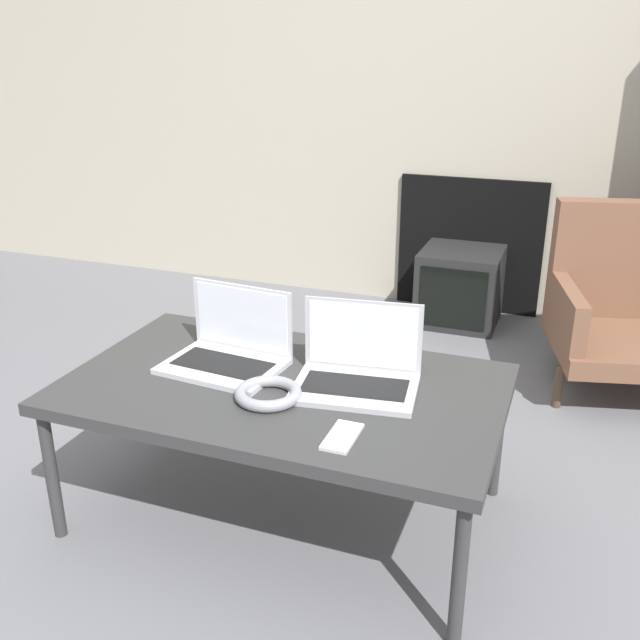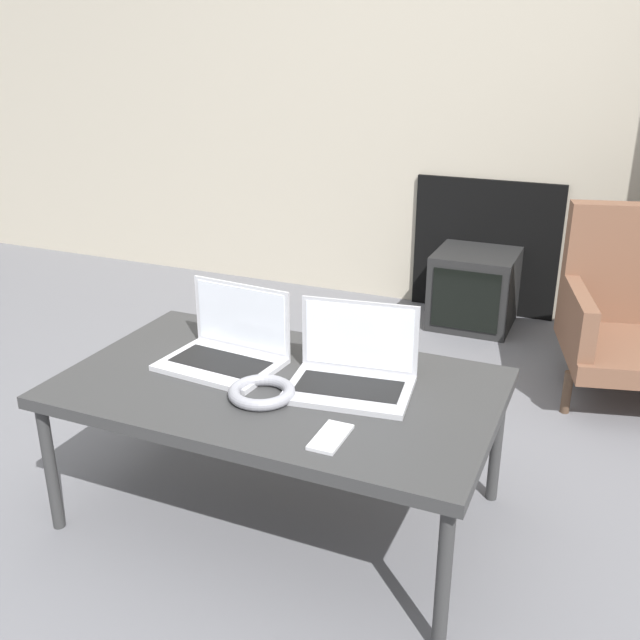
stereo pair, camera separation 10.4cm
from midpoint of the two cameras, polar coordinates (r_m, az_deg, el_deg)
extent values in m
plane|color=slate|center=(2.19, -3.38, -17.07)|extent=(14.00, 14.00, 0.00)
cube|color=#B7AD99|center=(3.82, 12.14, 20.00)|extent=(7.00, 0.06, 2.60)
cube|color=black|center=(3.87, 13.83, 5.67)|extent=(0.76, 0.03, 0.71)
cube|color=#333333|center=(2.07, -1.87, -5.46)|extent=(1.25, 0.74, 0.04)
cylinder|color=#333333|center=(2.24, -19.51, -11.09)|extent=(0.04, 0.04, 0.41)
cylinder|color=#333333|center=(1.78, 11.60, -19.73)|extent=(0.04, 0.04, 0.41)
cylinder|color=#333333|center=(2.69, -10.13, -4.48)|extent=(0.04, 0.04, 0.41)
cylinder|color=#333333|center=(2.32, 15.21, -9.42)|extent=(0.04, 0.04, 0.41)
cube|color=silver|center=(2.17, -6.60, -3.55)|extent=(0.36, 0.28, 0.02)
cube|color=black|center=(2.16, -6.61, -3.33)|extent=(0.30, 0.16, 0.00)
cube|color=silver|center=(2.21, -4.96, 0.28)|extent=(0.34, 0.04, 0.21)
cube|color=white|center=(2.21, -5.02, 0.24)|extent=(0.32, 0.03, 0.19)
cube|color=#B2B2B7|center=(2.01, 3.84, -5.56)|extent=(0.37, 0.29, 0.02)
cube|color=black|center=(2.00, 3.84, -5.33)|extent=(0.31, 0.17, 0.00)
cube|color=#B2B2B7|center=(2.07, 4.62, -1.27)|extent=(0.34, 0.05, 0.21)
cube|color=white|center=(2.06, 4.58, -1.32)|extent=(0.31, 0.05, 0.19)
torus|color=gray|center=(1.97, -3.07, -5.83)|extent=(0.19, 0.19, 0.03)
cube|color=silver|center=(1.78, 2.55, -9.36)|extent=(0.07, 0.15, 0.01)
cube|color=black|center=(3.72, 13.02, 2.47)|extent=(0.40, 0.40, 0.38)
cube|color=black|center=(3.54, 12.38, 1.51)|extent=(0.33, 0.01, 0.30)
cube|color=brown|center=(3.02, 20.79, 0.45)|extent=(0.19, 0.52, 0.20)
cylinder|color=#4C3828|center=(2.97, 20.11, -5.45)|extent=(0.04, 0.04, 0.17)
cylinder|color=#4C3828|center=(3.41, 20.75, -2.03)|extent=(0.04, 0.04, 0.17)
camera|label=1|loc=(0.05, -88.69, 0.51)|focal=40.00mm
camera|label=2|loc=(0.05, 91.31, -0.51)|focal=40.00mm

